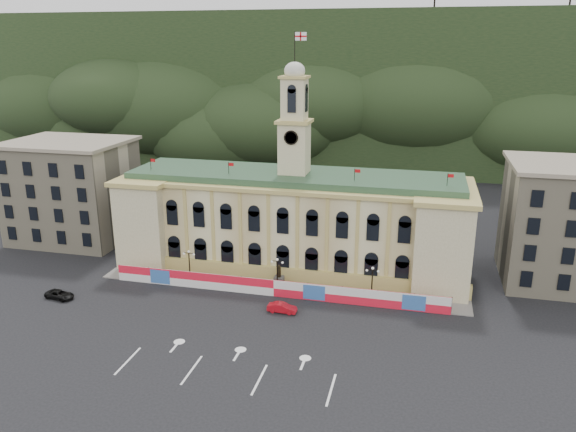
% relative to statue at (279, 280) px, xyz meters
% --- Properties ---
extents(ground, '(260.00, 260.00, 0.00)m').
position_rel_statue_xyz_m(ground, '(0.00, -18.00, -1.19)').
color(ground, black).
rests_on(ground, ground).
extents(lane_markings, '(26.00, 10.00, 0.02)m').
position_rel_statue_xyz_m(lane_markings, '(0.00, -23.00, -1.18)').
color(lane_markings, white).
rests_on(lane_markings, ground).
extents(hill_ridge, '(230.00, 80.00, 64.00)m').
position_rel_statue_xyz_m(hill_ridge, '(0.03, 103.99, 18.30)').
color(hill_ridge, black).
rests_on(hill_ridge, ground).
extents(city_hall, '(56.20, 17.60, 37.10)m').
position_rel_statue_xyz_m(city_hall, '(0.00, 9.63, 6.66)').
color(city_hall, beige).
rests_on(city_hall, ground).
extents(side_building_left, '(21.00, 17.00, 18.60)m').
position_rel_statue_xyz_m(side_building_left, '(-43.00, 12.93, 8.14)').
color(side_building_left, tan).
rests_on(side_building_left, ground).
extents(side_building_right, '(21.00, 17.00, 18.60)m').
position_rel_statue_xyz_m(side_building_right, '(43.00, 12.93, 8.14)').
color(side_building_right, tan).
rests_on(side_building_right, ground).
extents(hoarding_fence, '(50.00, 0.44, 2.50)m').
position_rel_statue_xyz_m(hoarding_fence, '(0.06, -2.93, 0.06)').
color(hoarding_fence, red).
rests_on(hoarding_fence, ground).
extents(pavement, '(56.00, 5.50, 0.16)m').
position_rel_statue_xyz_m(pavement, '(0.00, -0.25, -1.11)').
color(pavement, slate).
rests_on(pavement, ground).
extents(statue, '(1.40, 1.40, 3.72)m').
position_rel_statue_xyz_m(statue, '(0.00, 0.00, 0.00)').
color(statue, '#595651').
rests_on(statue, ground).
extents(lamp_left, '(1.96, 0.44, 5.15)m').
position_rel_statue_xyz_m(lamp_left, '(-14.00, -1.00, 1.89)').
color(lamp_left, black).
rests_on(lamp_left, ground).
extents(lamp_center, '(1.96, 0.44, 5.15)m').
position_rel_statue_xyz_m(lamp_center, '(0.00, -1.00, 1.89)').
color(lamp_center, black).
rests_on(lamp_center, ground).
extents(lamp_right, '(1.96, 0.44, 5.15)m').
position_rel_statue_xyz_m(lamp_right, '(14.00, -1.00, 1.89)').
color(lamp_right, black).
rests_on(lamp_right, ground).
extents(red_sedan, '(1.62, 4.13, 1.34)m').
position_rel_statue_xyz_m(red_sedan, '(2.45, -7.73, -0.52)').
color(red_sedan, '#AE0C17').
rests_on(red_sedan, ground).
extents(black_suv, '(3.25, 4.93, 1.21)m').
position_rel_statue_xyz_m(black_suv, '(-29.96, -11.16, -0.58)').
color(black_suv, black).
rests_on(black_suv, ground).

